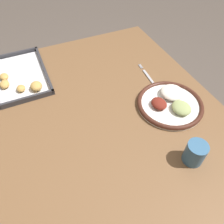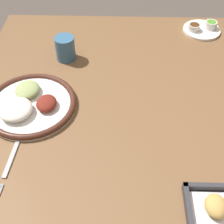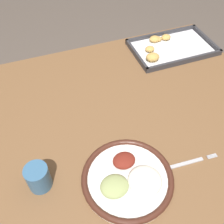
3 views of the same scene
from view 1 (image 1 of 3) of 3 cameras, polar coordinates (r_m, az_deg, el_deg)
The scene contains 6 objects.
ground_plane at distance 1.54m, azimuth -0.30°, elevation -18.12°, with size 8.00×8.00×0.00m, color #564C44.
dining_table at distance 1.00m, azimuth -0.44°, elevation -3.88°, with size 1.26×0.95×0.71m.
dinner_plate at distance 0.99m, azimuth 15.00°, elevation 2.33°, with size 0.29×0.29×0.05m.
fork at distance 1.11m, azimuth 9.70°, elevation 8.79°, with size 0.21×0.03×0.00m.
baking_tray at distance 1.18m, azimuth -22.82°, elevation 8.39°, with size 0.40×0.25×0.04m.
drinking_cup at distance 0.82m, azimuth 20.85°, elevation -9.97°, with size 0.07×0.07×0.09m.
Camera 1 is at (-0.56, 0.24, 1.41)m, focal length 35.00 mm.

